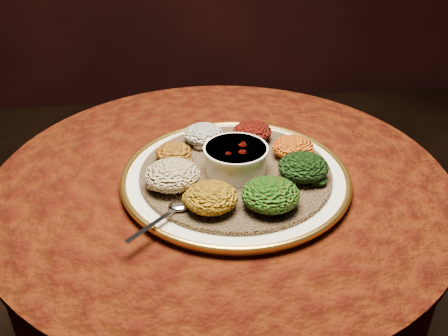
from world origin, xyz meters
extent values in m
cylinder|color=black|center=(0.00, 0.00, 0.34)|extent=(0.12, 0.12, 0.68)
cylinder|color=black|center=(0.00, 0.00, 0.70)|extent=(0.80, 0.80, 0.04)
cylinder|color=#3E1305|center=(0.00, 0.00, 0.56)|extent=(0.93, 0.93, 0.34)
cylinder|color=#3E1305|center=(0.00, 0.00, 0.73)|extent=(0.96, 0.96, 0.01)
cylinder|color=white|center=(0.03, -0.03, 0.74)|extent=(0.58, 0.58, 0.02)
torus|color=gold|center=(0.03, -0.03, 0.75)|extent=(0.47, 0.47, 0.01)
cylinder|color=olive|center=(0.03, -0.03, 0.76)|extent=(0.50, 0.50, 0.01)
cylinder|color=white|center=(0.03, -0.03, 0.79)|extent=(0.12, 0.12, 0.05)
cylinder|color=white|center=(0.03, -0.03, 0.81)|extent=(0.13, 0.13, 0.01)
cylinder|color=#5A0904|center=(0.03, -0.03, 0.81)|extent=(0.10, 0.10, 0.01)
ellipsoid|color=silver|center=(-0.09, -0.14, 0.77)|extent=(0.04, 0.03, 0.01)
cube|color=silver|center=(-0.14, -0.19, 0.77)|extent=(0.09, 0.09, 0.00)
ellipsoid|color=beige|center=(-0.03, 0.09, 0.78)|extent=(0.09, 0.08, 0.04)
ellipsoid|color=black|center=(0.08, 0.10, 0.78)|extent=(0.09, 0.08, 0.04)
ellipsoid|color=#B4830F|center=(0.15, 0.02, 0.78)|extent=(0.09, 0.08, 0.04)
ellipsoid|color=black|center=(0.16, -0.07, 0.79)|extent=(0.10, 0.10, 0.05)
ellipsoid|color=#AB260B|center=(0.07, -0.15, 0.79)|extent=(0.11, 0.10, 0.05)
ellipsoid|color=#9D6C0D|center=(-0.03, -0.15, 0.79)|extent=(0.10, 0.09, 0.05)
ellipsoid|color=maroon|center=(-0.10, -0.07, 0.79)|extent=(0.11, 0.10, 0.05)
ellipsoid|color=#945711|center=(-0.10, 0.03, 0.78)|extent=(0.08, 0.07, 0.04)
camera|label=1|loc=(-0.09, -0.88, 1.31)|focal=40.00mm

